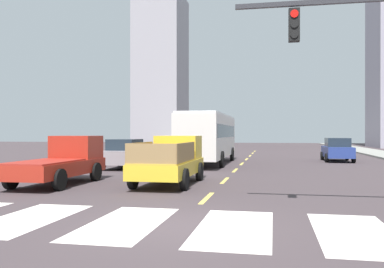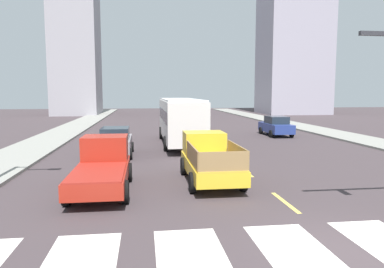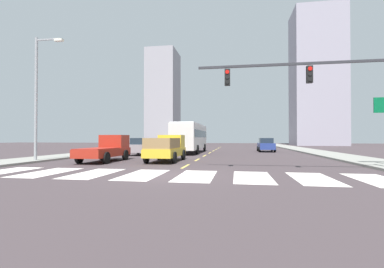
% 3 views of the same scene
% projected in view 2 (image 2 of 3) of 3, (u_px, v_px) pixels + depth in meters
% --- Properties ---
extents(ground_plane, '(160.00, 160.00, 0.00)m').
position_uv_depth(ground_plane, '(350.00, 252.00, 8.62)').
color(ground_plane, '#3F3538').
extents(sidewalk_right, '(3.46, 110.00, 0.15)m').
position_uv_depth(sidewalk_right, '(368.00, 141.00, 27.94)').
color(sidewalk_right, gray).
rests_on(sidewalk_right, ground).
extents(sidewalk_left, '(3.46, 110.00, 0.15)m').
position_uv_depth(sidewalk_left, '(34.00, 147.00, 24.73)').
color(sidewalk_left, gray).
rests_on(sidewalk_left, ground).
extents(crosswalk_stripe_2, '(1.64, 3.85, 0.01)m').
position_uv_depth(crosswalk_stripe_2, '(193.00, 262.00, 8.12)').
color(crosswalk_stripe_2, silver).
rests_on(crosswalk_stripe_2, ground).
extents(crosswalk_stripe_3, '(1.64, 3.85, 0.01)m').
position_uv_depth(crosswalk_stripe_3, '(300.00, 255.00, 8.45)').
color(crosswalk_stripe_3, silver).
rests_on(crosswalk_stripe_3, ground).
extents(lane_dash_0, '(0.16, 2.40, 0.01)m').
position_uv_depth(lane_dash_0, '(285.00, 202.00, 12.56)').
color(lane_dash_0, '#E0C451').
rests_on(lane_dash_0, ground).
extents(lane_dash_1, '(0.16, 2.40, 0.01)m').
position_uv_depth(lane_dash_1, '(245.00, 171.00, 17.48)').
color(lane_dash_1, '#E0C451').
rests_on(lane_dash_1, ground).
extents(lane_dash_2, '(0.16, 2.40, 0.01)m').
position_uv_depth(lane_dash_2, '(223.00, 154.00, 22.40)').
color(lane_dash_2, '#E0C451').
rests_on(lane_dash_2, ground).
extents(lane_dash_3, '(0.16, 2.40, 0.01)m').
position_uv_depth(lane_dash_3, '(209.00, 143.00, 27.33)').
color(lane_dash_3, '#E0C451').
rests_on(lane_dash_3, ground).
extents(lane_dash_4, '(0.16, 2.40, 0.01)m').
position_uv_depth(lane_dash_4, '(199.00, 135.00, 32.25)').
color(lane_dash_4, '#E0C451').
rests_on(lane_dash_4, ground).
extents(lane_dash_5, '(0.16, 2.40, 0.01)m').
position_uv_depth(lane_dash_5, '(191.00, 130.00, 37.18)').
color(lane_dash_5, '#E0C451').
rests_on(lane_dash_5, ground).
extents(lane_dash_6, '(0.16, 2.40, 0.01)m').
position_uv_depth(lane_dash_6, '(186.00, 125.00, 42.10)').
color(lane_dash_6, '#E0C451').
rests_on(lane_dash_6, ground).
extents(lane_dash_7, '(0.16, 2.40, 0.01)m').
position_uv_depth(lane_dash_7, '(181.00, 122.00, 47.03)').
color(lane_dash_7, '#E0C451').
rests_on(lane_dash_7, ground).
extents(pickup_stakebed, '(2.18, 5.20, 1.96)m').
position_uv_depth(pickup_stakebed, '(209.00, 159.00, 15.70)').
color(pickup_stakebed, gold).
rests_on(pickup_stakebed, ground).
extents(pickup_dark, '(2.18, 5.20, 1.96)m').
position_uv_depth(pickup_dark, '(102.00, 166.00, 14.23)').
color(pickup_dark, '#A32518').
rests_on(pickup_dark, ground).
extents(city_bus, '(2.72, 10.80, 3.32)m').
position_uv_depth(city_bus, '(180.00, 118.00, 26.38)').
color(city_bus, silver).
rests_on(city_bus, ground).
extents(sedan_near_right, '(2.02, 4.40, 1.72)m').
position_uv_depth(sedan_near_right, '(276.00, 126.00, 31.88)').
color(sedan_near_right, navy).
rests_on(sedan_near_right, ground).
extents(sedan_far, '(2.02, 4.40, 1.72)m').
position_uv_depth(sedan_far, '(116.00, 142.00, 21.66)').
color(sedan_far, gray).
rests_on(sedan_far, ground).
extents(tower_tall_centre, '(11.03, 9.53, 31.69)m').
position_uv_depth(tower_tall_centre, '(294.00, 24.00, 63.86)').
color(tower_tall_centre, '#9993A2').
rests_on(tower_tall_centre, ground).
extents(block_mid_left, '(7.40, 9.30, 24.56)m').
position_uv_depth(block_mid_left, '(76.00, 42.00, 61.09)').
color(block_mid_left, '#97939A').
rests_on(block_mid_left, ground).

